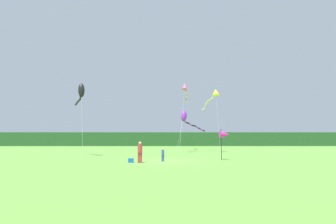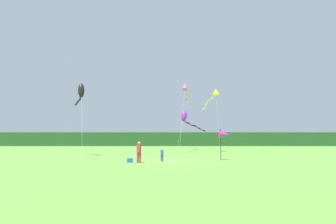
{
  "view_description": "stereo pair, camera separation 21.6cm",
  "coord_description": "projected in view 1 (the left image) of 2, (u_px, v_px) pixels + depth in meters",
  "views": [
    {
      "loc": [
        -0.18,
        -22.83,
        2.02
      ],
      "look_at": [
        0.0,
        6.0,
        4.99
      ],
      "focal_mm": 27.27,
      "sensor_mm": 36.0,
      "label": 1
    },
    {
      "loc": [
        0.03,
        -22.83,
        2.02
      ],
      "look_at": [
        0.0,
        6.0,
        4.99
      ],
      "focal_mm": 27.27,
      "sensor_mm": 36.0,
      "label": 2
    }
  ],
  "objects": [
    {
      "name": "kite_purple",
      "position": [
        186.0,
        118.0,
        36.55
      ],
      "size": [
        5.0,
        6.75,
        6.06
      ],
      "color": "#B2B2B2",
      "rests_on": "ground"
    },
    {
      "name": "kite_yellow",
      "position": [
        214.0,
        95.0,
        37.49
      ],
      "size": [
        1.82,
        7.59,
        9.2
      ],
      "color": "#B2B2B2",
      "rests_on": "ground"
    },
    {
      "name": "person_child",
      "position": [
        163.0,
        154.0,
        22.32
      ],
      "size": [
        0.25,
        0.25,
        1.14
      ],
      "color": "#334C8C",
      "rests_on": "ground"
    },
    {
      "name": "kite_black",
      "position": [
        81.0,
        92.0,
        28.63
      ],
      "size": [
        2.71,
        4.71,
        8.23
      ],
      "color": "#B2B2B2",
      "rests_on": "ground"
    },
    {
      "name": "kite_rainbow",
      "position": [
        185.0,
        89.0,
        43.01
      ],
      "size": [
        2.26,
        11.39,
        11.36
      ],
      "color": "#B2B2B2",
      "rests_on": "ground"
    },
    {
      "name": "person_adult",
      "position": [
        140.0,
        151.0,
        21.04
      ],
      "size": [
        0.38,
        0.38,
        1.73
      ],
      "color": "#B23338",
      "rests_on": "ground"
    },
    {
      "name": "ground_plane",
      "position": [
        168.0,
        161.0,
        22.5
      ],
      "size": [
        120.0,
        120.0,
        0.0
      ],
      "primitive_type": "plane",
      "color": "#5B9338"
    },
    {
      "name": "cooler_box",
      "position": [
        131.0,
        160.0,
        21.17
      ],
      "size": [
        0.43,
        0.31,
        0.35
      ],
      "primitive_type": "cube",
      "color": "#1959B2",
      "rests_on": "ground"
    },
    {
      "name": "banner_flag_pole",
      "position": [
        225.0,
        135.0,
        23.91
      ],
      "size": [
        0.9,
        0.7,
        2.88
      ],
      "color": "black",
      "rests_on": "ground"
    },
    {
      "name": "distant_treeline",
      "position": [
        167.0,
        139.0,
        67.45
      ],
      "size": [
        108.0,
        3.64,
        3.54
      ],
      "primitive_type": "cube",
      "color": "#234C23",
      "rests_on": "ground"
    }
  ]
}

